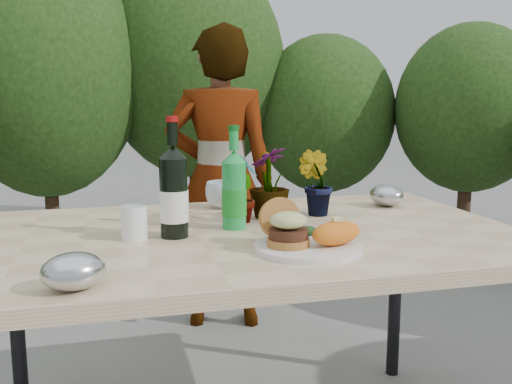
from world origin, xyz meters
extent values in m
cube|color=#D5B98E|center=(0.00, 0.00, 0.73)|extent=(1.60, 1.00, 0.04)
cylinder|color=black|center=(-0.72, 0.42, 0.35)|extent=(0.05, 0.05, 0.71)
cylinder|color=black|center=(0.72, 0.42, 0.35)|extent=(0.05, 0.05, 0.71)
cylinder|color=#382316|center=(-0.80, 2.80, 0.21)|extent=(0.10, 0.10, 0.42)
ellipsoid|color=#2E531B|center=(-0.80, 2.80, 1.32)|extent=(1.36, 1.36, 1.80)
cylinder|color=#382316|center=(0.30, 3.00, 0.25)|extent=(0.10, 0.10, 0.50)
ellipsoid|color=#2E531B|center=(0.30, 3.00, 1.38)|extent=(1.44, 1.44, 1.76)
cylinder|color=#382316|center=(1.30, 2.70, 0.19)|extent=(0.10, 0.10, 0.38)
ellipsoid|color=#2E531B|center=(1.30, 2.70, 1.01)|extent=(1.11, 1.11, 1.25)
cylinder|color=#382316|center=(2.20, 2.10, 0.22)|extent=(0.10, 0.10, 0.44)
ellipsoid|color=#2E531B|center=(2.20, 2.10, 1.06)|extent=(1.08, 1.08, 1.24)
cylinder|color=white|center=(0.10, -0.24, 0.76)|extent=(0.28, 0.28, 0.01)
cylinder|color=#B7722D|center=(0.04, -0.24, 0.78)|extent=(0.11, 0.11, 0.02)
cylinder|color=#472314|center=(0.04, -0.24, 0.80)|extent=(0.10, 0.10, 0.02)
ellipsoid|color=beige|center=(0.04, -0.24, 0.83)|extent=(0.10, 0.10, 0.04)
cylinder|color=#B7722D|center=(0.04, -0.17, 0.82)|extent=(0.11, 0.06, 0.11)
ellipsoid|color=orange|center=(0.16, -0.26, 0.80)|extent=(0.17, 0.12, 0.06)
ellipsoid|color=olive|center=(0.10, -0.15, 0.78)|extent=(0.04, 0.04, 0.02)
ellipsoid|color=#193814|center=(0.13, -0.15, 0.78)|extent=(0.06, 0.04, 0.03)
cylinder|color=black|center=(-0.22, -0.01, 0.86)|extent=(0.08, 0.08, 0.22)
cylinder|color=white|center=(-0.22, -0.01, 0.84)|extent=(0.08, 0.08, 0.09)
cone|color=black|center=(-0.22, -0.01, 0.99)|extent=(0.08, 0.08, 0.04)
cylinder|color=black|center=(-0.22, -0.01, 1.04)|extent=(0.03, 0.03, 0.06)
cylinder|color=maroon|center=(-0.22, -0.01, 1.08)|extent=(0.03, 0.03, 0.02)
cylinder|color=green|center=(-0.03, 0.05, 0.85)|extent=(0.07, 0.07, 0.20)
cylinder|color=#198C26|center=(-0.03, 0.05, 0.83)|extent=(0.07, 0.07, 0.08)
cone|color=green|center=(-0.03, 0.05, 0.97)|extent=(0.07, 0.07, 0.03)
cylinder|color=green|center=(-0.03, 0.05, 1.01)|extent=(0.03, 0.03, 0.06)
cylinder|color=#0C5919|center=(-0.03, 0.05, 1.05)|extent=(0.03, 0.03, 0.01)
cylinder|color=white|center=(-0.33, -0.01, 0.80)|extent=(0.07, 0.07, 0.09)
imported|color=#25581E|center=(0.01, 0.12, 0.87)|extent=(0.13, 0.15, 0.24)
imported|color=#28591E|center=(0.27, 0.18, 0.86)|extent=(0.15, 0.15, 0.22)
imported|color=#22541D|center=(0.11, 0.17, 0.87)|extent=(0.18, 0.18, 0.23)
imported|color=silver|center=(0.00, 0.37, 0.80)|extent=(0.16, 0.16, 0.09)
ellipsoid|color=#B5B7BC|center=(-0.47, -0.41, 0.79)|extent=(0.15, 0.14, 0.08)
ellipsoid|color=#ADB0B4|center=(0.58, 0.25, 0.79)|extent=(0.15, 0.16, 0.08)
imported|color=#9C664E|center=(0.14, 1.15, 0.74)|extent=(0.60, 0.46, 1.48)
camera|label=1|loc=(-0.40, -1.59, 1.14)|focal=40.00mm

